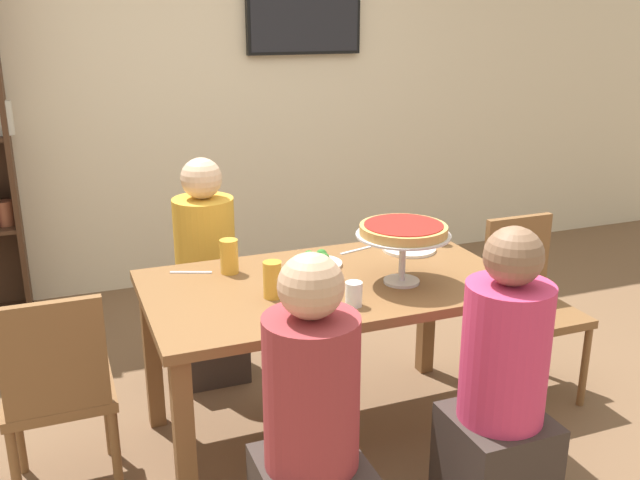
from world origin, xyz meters
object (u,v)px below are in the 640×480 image
object	(u,v)px
salad_plate_far_diner	(408,247)
beer_glass_amber_tall	(229,256)
deep_dish_pizza_stand	(403,233)
water_glass_clear_near	(354,294)
television	(304,17)
beer_glass_amber_short	(273,280)
diner_far_left	(207,287)
diner_near_left	(312,451)
diner_near_right	(500,406)
chair_head_east	(527,299)
cutlery_fork_near	(191,272)
water_glass_clear_far	(439,235)
chair_head_west	(58,388)
cutlery_knife_near	(504,289)
cutlery_fork_far	(356,250)
cutlery_knife_far	(316,314)
salad_plate_near_diner	(318,261)
dining_table	(329,302)

from	to	relation	value
salad_plate_far_diner	beer_glass_amber_tall	world-z (taller)	beer_glass_amber_tall
deep_dish_pizza_stand	water_glass_clear_near	size ratio (longest dim) A/B	4.04
salad_plate_far_diner	water_glass_clear_near	xyz separation A→B (m)	(-0.51, -0.52, 0.03)
television	beer_glass_amber_short	size ratio (longest dim) A/B	5.43
diner_far_left	beer_glass_amber_tall	distance (m)	0.59
diner_near_left	diner_near_right	bearing A→B (deg)	-89.61
chair_head_east	cutlery_fork_near	size ratio (longest dim) A/B	4.83
diner_near_left	deep_dish_pizza_stand	bearing A→B (deg)	-45.40
diner_far_left	water_glass_clear_far	xyz separation A→B (m)	(1.04, -0.48, 0.29)
chair_head_west	chair_head_east	bearing A→B (deg)	1.94
cutlery_knife_near	cutlery_fork_far	distance (m)	0.76
chair_head_west	deep_dish_pizza_stand	bearing A→B (deg)	-3.71
diner_far_left	chair_head_west	size ratio (longest dim) A/B	1.32
cutlery_fork_far	cutlery_knife_far	distance (m)	0.76
salad_plate_far_diner	diner_near_right	bearing A→B (deg)	-98.82
deep_dish_pizza_stand	water_glass_clear_near	xyz separation A→B (m)	(-0.28, -0.15, -0.17)
chair_head_west	cutlery_fork_far	bearing A→B (deg)	14.53
chair_head_west	cutlery_knife_far	bearing A→B (deg)	-15.99
television	deep_dish_pizza_stand	world-z (taller)	television
water_glass_clear_near	cutlery_fork_far	world-z (taller)	water_glass_clear_near
water_glass_clear_far	beer_glass_amber_short	bearing A→B (deg)	-160.07
water_glass_clear_far	cutlery_fork_far	xyz separation A→B (m)	(-0.42, 0.05, -0.04)
diner_near_left	beer_glass_amber_short	size ratio (longest dim) A/B	7.79
television	salad_plate_far_diner	distance (m)	2.13
cutlery_fork_near	cutlery_fork_far	xyz separation A→B (m)	(0.78, 0.01, 0.00)
salad_plate_far_diner	beer_glass_amber_short	world-z (taller)	beer_glass_amber_short
diner_near_right	salad_plate_far_diner	world-z (taller)	diner_near_right
diner_near_left	water_glass_clear_far	size ratio (longest dim) A/B	12.55
television	cutlery_knife_far	distance (m)	2.76
salad_plate_near_diner	salad_plate_far_diner	xyz separation A→B (m)	(0.47, 0.05, -0.01)
cutlery_fork_far	cutlery_knife_far	bearing A→B (deg)	39.36
water_glass_clear_far	cutlery_fork_near	bearing A→B (deg)	177.95
dining_table	cutlery_knife_near	world-z (taller)	cutlery_knife_near
dining_table	diner_far_left	bearing A→B (deg)	115.88
diner_far_left	chair_head_west	xyz separation A→B (m)	(-0.74, -0.78, -0.01)
salad_plate_far_diner	water_glass_clear_far	world-z (taller)	water_glass_clear_far
salad_plate_near_diner	salad_plate_far_diner	size ratio (longest dim) A/B	0.85
deep_dish_pizza_stand	diner_near_left	bearing A→B (deg)	-135.40
water_glass_clear_near	cutlery_fork_far	xyz separation A→B (m)	(0.27, 0.59, -0.05)
water_glass_clear_near	cutlery_knife_far	distance (m)	0.17
dining_table	diner_near_left	distance (m)	0.85
diner_far_left	cutlery_fork_near	distance (m)	0.53
diner_near_right	diner_near_left	size ratio (longest dim) A/B	1.00
dining_table	chair_head_west	xyz separation A→B (m)	(-1.10, -0.04, -0.16)
television	diner_near_left	bearing A→B (deg)	-109.85
beer_glass_amber_short	cutlery_fork_far	bearing A→B (deg)	36.65
dining_table	salad_plate_near_diner	world-z (taller)	salad_plate_near_diner
salad_plate_near_diner	cutlery_fork_far	bearing A→B (deg)	26.79
diner_near_right	cutlery_knife_far	size ratio (longest dim) A/B	6.39
television	water_glass_clear_far	size ratio (longest dim) A/B	8.76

